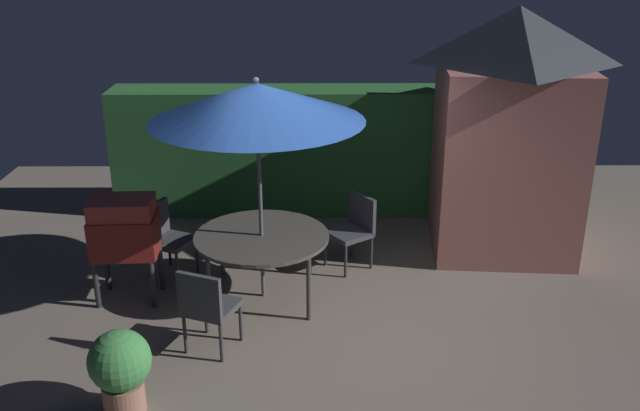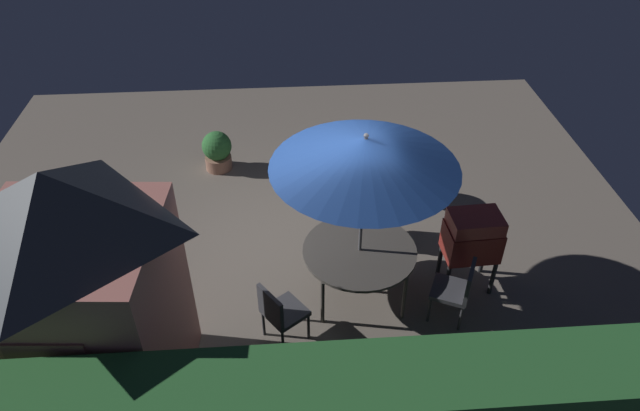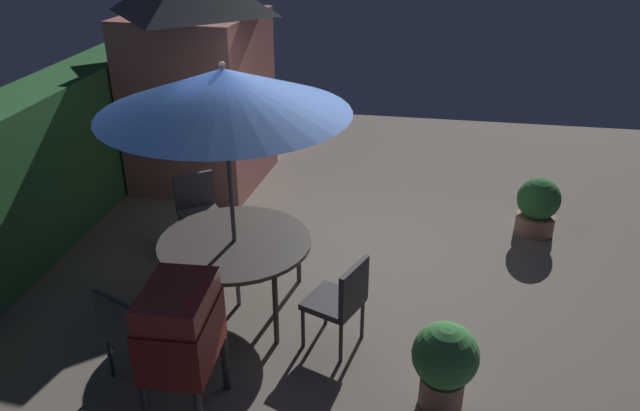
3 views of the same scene
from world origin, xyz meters
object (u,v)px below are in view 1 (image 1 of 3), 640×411
object	(u,v)px
garden_shed	(508,130)
patio_umbrella	(257,102)
bbq_grill	(124,229)
chair_near_shed	(165,234)
chair_toward_hedge	(354,226)
potted_plant_by_grill	(120,368)
patio_table	(262,239)
chair_far_side	(207,305)

from	to	relation	value
garden_shed	patio_umbrella	distance (m)	3.36
garden_shed	bbq_grill	distance (m)	4.75
bbq_grill	chair_near_shed	xyz separation A→B (m)	(0.30, 0.59, -0.33)
patio_umbrella	bbq_grill	bearing A→B (deg)	-178.58
patio_umbrella	chair_toward_hedge	world-z (taller)	patio_umbrella
potted_plant_by_grill	chair_toward_hedge	bearing A→B (deg)	52.90
bbq_grill	chair_near_shed	world-z (taller)	bbq_grill
bbq_grill	potted_plant_by_grill	xyz separation A→B (m)	(0.44, -1.99, -0.41)
patio_table	patio_umbrella	size ratio (longest dim) A/B	0.60
patio_table	potted_plant_by_grill	size ratio (longest dim) A/B	1.92
chair_far_side	chair_toward_hedge	size ratio (longest dim) A/B	1.00
patio_umbrella	chair_toward_hedge	xyz separation A→B (m)	(1.07, 0.78, -1.72)
garden_shed	bbq_grill	size ratio (longest dim) A/B	2.55
patio_umbrella	chair_near_shed	xyz separation A→B (m)	(-1.19, 0.55, -1.72)
chair_toward_hedge	garden_shed	bearing A→B (deg)	17.40
patio_table	patio_umbrella	xyz separation A→B (m)	(0.00, 0.00, 1.53)
potted_plant_by_grill	patio_umbrella	bearing A→B (deg)	62.53
chair_far_side	garden_shed	bearing A→B (deg)	35.92
garden_shed	patio_umbrella	xyz separation A→B (m)	(-2.99, -1.38, 0.68)
bbq_grill	garden_shed	bearing A→B (deg)	17.53
chair_near_shed	chair_toward_hedge	bearing A→B (deg)	5.74
patio_table	chair_far_side	size ratio (longest dim) A/B	1.66
patio_umbrella	chair_far_side	world-z (taller)	patio_umbrella
patio_umbrella	chair_near_shed	size ratio (longest dim) A/B	2.78
patio_table	patio_umbrella	distance (m)	1.53
patio_table	bbq_grill	world-z (taller)	bbq_grill
patio_table	potted_plant_by_grill	distance (m)	2.30
patio_table	chair_far_side	bearing A→B (deg)	-112.03
chair_near_shed	potted_plant_by_grill	world-z (taller)	chair_near_shed
chair_far_side	potted_plant_by_grill	bearing A→B (deg)	-123.47
patio_table	potted_plant_by_grill	xyz separation A→B (m)	(-1.05, -2.03, -0.27)
patio_umbrella	potted_plant_by_grill	world-z (taller)	patio_umbrella
chair_near_shed	chair_toward_hedge	distance (m)	2.26
potted_plant_by_grill	chair_far_side	bearing A→B (deg)	56.53
chair_toward_hedge	patio_umbrella	bearing A→B (deg)	-143.97
chair_near_shed	chair_far_side	distance (m)	1.82
chair_far_side	chair_toward_hedge	xyz separation A→B (m)	(1.52, 1.89, 0.00)
patio_table	chair_toward_hedge	distance (m)	1.33
chair_near_shed	chair_toward_hedge	size ratio (longest dim) A/B	1.00
chair_far_side	potted_plant_by_grill	xyz separation A→B (m)	(-0.60, -0.91, -0.08)
potted_plant_by_grill	garden_shed	bearing A→B (deg)	40.09
chair_far_side	chair_toward_hedge	bearing A→B (deg)	51.26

